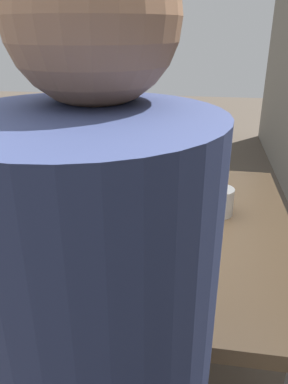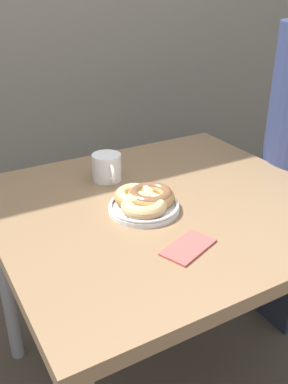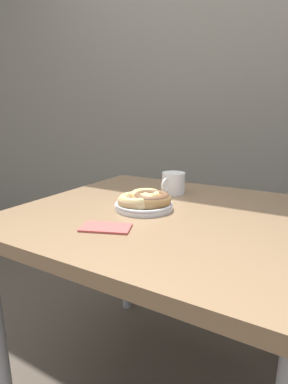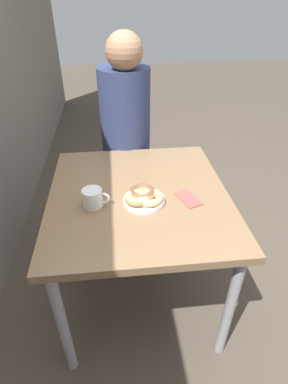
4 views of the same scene
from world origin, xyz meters
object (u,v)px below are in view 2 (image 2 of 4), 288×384
at_px(dining_table, 163,226).
at_px(coffee_mug, 107,167).
at_px(donut_plate, 144,201).
at_px(napkin, 188,247).

distance_m(dining_table, coffee_mug, 0.27).
xyz_separation_m(dining_table, donut_plate, (-0.08, -0.02, 0.12)).
bearing_deg(donut_plate, napkin, -90.36).
bearing_deg(dining_table, donut_plate, -168.29).
distance_m(dining_table, donut_plate, 0.14).
height_order(dining_table, donut_plate, donut_plate).
xyz_separation_m(coffee_mug, napkin, (0.00, -0.46, -0.04)).
relative_size(donut_plate, coffee_mug, 1.78).
bearing_deg(dining_table, coffee_mug, 109.89).
bearing_deg(donut_plate, dining_table, 11.71).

